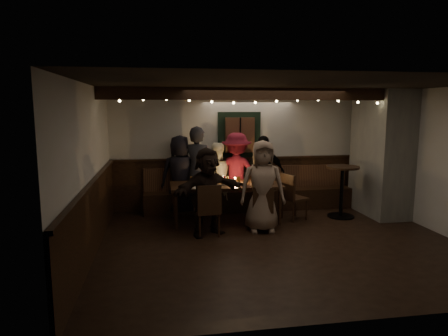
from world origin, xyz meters
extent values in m
cube|color=black|center=(0.00, 0.00, -0.01)|extent=(6.00, 5.00, 0.01)
cube|color=black|center=(0.00, 0.00, 2.60)|extent=(6.00, 5.00, 0.01)
cube|color=silver|center=(0.00, 2.50, 1.30)|extent=(6.00, 0.01, 2.60)
cube|color=silver|center=(-3.00, 0.00, 1.30)|extent=(0.01, 5.00, 2.60)
cube|color=silver|center=(3.00, 0.00, 1.30)|extent=(0.01, 5.00, 2.60)
cube|color=black|center=(0.00, 2.48, 0.55)|extent=(6.00, 0.05, 1.10)
cube|color=black|center=(-2.98, 0.00, 0.55)|extent=(0.05, 5.00, 1.10)
cube|color=slate|center=(2.65, 1.50, 1.30)|extent=(0.70, 1.40, 2.60)
cube|color=black|center=(0.00, 2.23, 0.23)|extent=(4.60, 0.45, 0.45)
cube|color=#3F2416|center=(0.00, 2.41, 0.70)|extent=(4.60, 0.06, 0.50)
cube|color=black|center=(-0.20, 2.44, 1.65)|extent=(0.95, 0.04, 1.00)
cube|color=#3F2416|center=(-0.20, 2.38, 1.65)|extent=(0.64, 0.12, 0.76)
cube|color=black|center=(0.00, 1.00, 2.49)|extent=(6.00, 0.16, 0.22)
sphere|color=#FFE599|center=(-2.60, 0.98, 2.36)|extent=(0.04, 0.04, 0.04)
sphere|color=#FFE599|center=(-2.20, 0.98, 2.38)|extent=(0.04, 0.04, 0.04)
sphere|color=#FFE599|center=(-1.80, 0.98, 2.39)|extent=(0.04, 0.04, 0.04)
sphere|color=#FFE599|center=(-1.40, 0.98, 2.37)|extent=(0.04, 0.04, 0.04)
sphere|color=#FFE599|center=(-1.00, 0.98, 2.35)|extent=(0.04, 0.04, 0.04)
sphere|color=#FFE599|center=(-0.60, 0.98, 2.33)|extent=(0.04, 0.04, 0.04)
sphere|color=#FFE599|center=(-0.20, 0.98, 2.34)|extent=(0.04, 0.04, 0.04)
sphere|color=#FFE599|center=(0.20, 0.98, 2.36)|extent=(0.04, 0.04, 0.04)
sphere|color=#FFE599|center=(0.60, 0.98, 2.38)|extent=(0.04, 0.04, 0.04)
sphere|color=#FFE599|center=(1.00, 0.98, 2.39)|extent=(0.04, 0.04, 0.04)
sphere|color=#FFE599|center=(1.40, 0.98, 2.37)|extent=(0.04, 0.04, 0.04)
sphere|color=#FFE599|center=(1.80, 0.98, 2.35)|extent=(0.04, 0.04, 0.04)
sphere|color=#FFE599|center=(2.20, 0.98, 2.33)|extent=(0.04, 0.04, 0.04)
sphere|color=#FFE599|center=(2.60, 0.98, 2.34)|extent=(0.04, 0.04, 0.04)
cube|color=black|center=(-0.68, 1.40, 0.74)|extent=(2.15, 0.92, 0.06)
cylinder|color=black|center=(-1.67, 1.02, 0.35)|extent=(0.07, 0.07, 0.70)
cylinder|color=black|center=(-1.67, 1.78, 0.35)|extent=(0.07, 0.07, 0.70)
cylinder|color=black|center=(0.31, 1.02, 0.35)|extent=(0.07, 0.07, 0.70)
cylinder|color=black|center=(0.31, 1.78, 0.35)|extent=(0.07, 0.07, 0.70)
cylinder|color=#BF7226|center=(-1.33, 1.49, 0.84)|extent=(0.07, 0.07, 0.14)
cylinder|color=#BF7226|center=(-1.13, 1.14, 0.84)|extent=(0.07, 0.07, 0.14)
cylinder|color=silver|center=(-0.70, 1.60, 0.84)|extent=(0.07, 0.07, 0.14)
cylinder|color=#BF7226|center=(-0.43, 1.34, 0.84)|extent=(0.07, 0.07, 0.14)
cylinder|color=silver|center=(-0.09, 1.55, 0.84)|extent=(0.07, 0.07, 0.14)
cylinder|color=#BF7226|center=(0.10, 1.23, 0.84)|extent=(0.07, 0.07, 0.14)
cylinder|color=white|center=(-1.33, 1.09, 0.77)|extent=(0.27, 0.27, 0.02)
cube|color=#B2B2B7|center=(-0.68, 1.35, 0.79)|extent=(0.16, 0.10, 0.05)
cylinder|color=#990C0C|center=(-0.71, 1.35, 0.85)|extent=(0.04, 0.04, 0.16)
cylinder|color=gold|center=(-0.65, 1.35, 0.85)|extent=(0.04, 0.04, 0.16)
cylinder|color=silver|center=(-0.48, 1.45, 0.81)|extent=(0.05, 0.05, 0.08)
sphere|color=#FFB24C|center=(-0.48, 1.45, 0.87)|extent=(0.03, 0.03, 0.03)
cube|color=black|center=(-1.13, 0.64, 0.43)|extent=(0.45, 0.45, 0.04)
cube|color=black|center=(-1.12, 0.45, 0.69)|extent=(0.42, 0.07, 0.48)
cylinder|color=black|center=(-0.98, 0.82, 0.21)|extent=(0.04, 0.04, 0.41)
cylinder|color=black|center=(-0.95, 0.48, 0.21)|extent=(0.04, 0.04, 0.41)
cylinder|color=black|center=(-1.32, 0.80, 0.21)|extent=(0.04, 0.04, 0.41)
cylinder|color=black|center=(-1.29, 0.46, 0.21)|extent=(0.04, 0.04, 0.41)
cube|color=black|center=(-0.08, 0.76, 0.38)|extent=(0.47, 0.47, 0.04)
cube|color=black|center=(-0.13, 0.60, 0.62)|extent=(0.37, 0.14, 0.43)
cylinder|color=black|center=(0.11, 0.86, 0.18)|extent=(0.03, 0.03, 0.37)
cylinder|color=black|center=(0.02, 0.57, 0.18)|extent=(0.03, 0.03, 0.37)
cylinder|color=black|center=(-0.18, 0.95, 0.18)|extent=(0.03, 0.03, 0.37)
cylinder|color=black|center=(-0.27, 0.66, 0.18)|extent=(0.03, 0.03, 0.37)
cube|color=black|center=(0.73, 1.36, 0.43)|extent=(0.55, 0.55, 0.04)
cube|color=black|center=(0.55, 1.28, 0.70)|extent=(0.20, 0.41, 0.49)
cylinder|color=black|center=(0.95, 1.26, 0.21)|extent=(0.04, 0.04, 0.41)
cylinder|color=black|center=(0.63, 1.13, 0.21)|extent=(0.04, 0.04, 0.41)
cylinder|color=black|center=(0.82, 1.58, 0.21)|extent=(0.04, 0.04, 0.41)
cylinder|color=black|center=(0.50, 1.45, 0.21)|extent=(0.04, 0.04, 0.41)
cylinder|color=black|center=(1.74, 1.37, 0.02)|extent=(0.54, 0.54, 0.03)
cylinder|color=black|center=(1.74, 1.37, 0.52)|extent=(0.07, 0.07, 1.04)
cylinder|color=black|center=(1.74, 1.37, 1.04)|extent=(0.67, 0.67, 0.04)
imported|color=black|center=(-1.52, 2.18, 0.84)|extent=(0.85, 0.58, 1.68)
imported|color=#23242B|center=(-1.18, 2.04, 0.93)|extent=(0.80, 0.69, 1.87)
imported|color=white|center=(-0.76, 2.18, 0.75)|extent=(0.80, 0.66, 1.51)
imported|color=maroon|center=(-0.31, 2.17, 0.86)|extent=(1.23, 0.88, 1.71)
imported|color=black|center=(0.29, 2.09, 0.83)|extent=(1.03, 0.57, 1.65)
imported|color=black|center=(-1.12, 0.65, 0.78)|extent=(1.51, 1.02, 1.57)
imported|color=gray|center=(-0.12, 0.70, 0.84)|extent=(0.86, 0.60, 1.67)
camera|label=1|loc=(-1.94, -6.17, 2.26)|focal=32.00mm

